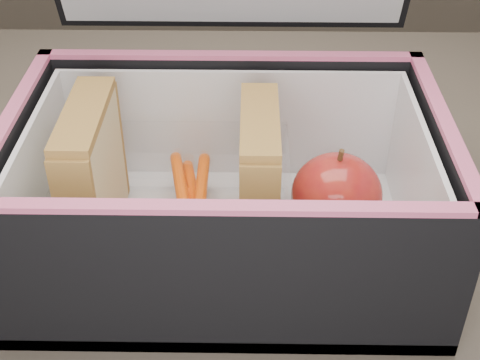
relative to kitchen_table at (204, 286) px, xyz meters
name	(u,v)px	position (x,y,z in m)	size (l,w,h in m)	color
kitchen_table	(204,286)	(0.00, 0.00, 0.00)	(1.20, 0.80, 0.75)	brown
lunch_bag	(227,177)	(0.03, -0.04, 0.16)	(0.33, 0.29, 0.32)	black
plastic_tub	(177,201)	(-0.01, -0.05, 0.14)	(0.18, 0.13, 0.07)	white
sandwich_left	(93,176)	(-0.08, -0.05, 0.17)	(0.03, 0.11, 0.12)	beige
sandwich_right	(259,179)	(0.05, -0.05, 0.16)	(0.03, 0.10, 0.11)	beige
carrot_sticks	(185,213)	(-0.01, -0.04, 0.12)	(0.05, 0.15, 0.03)	#DA4404
paper_napkin	(336,231)	(0.12, -0.04, 0.11)	(0.08, 0.08, 0.01)	white
red_apple	(336,195)	(0.11, -0.04, 0.15)	(0.09, 0.09, 0.08)	maroon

